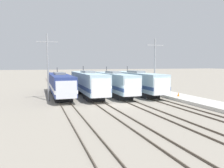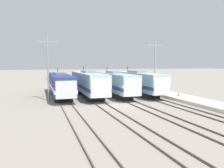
{
  "view_description": "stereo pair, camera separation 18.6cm",
  "coord_description": "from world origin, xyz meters",
  "px_view_note": "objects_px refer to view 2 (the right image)",
  "views": [
    {
      "loc": [
        -10.31,
        -27.52,
        5.49
      ],
      "look_at": [
        0.3,
        3.7,
        2.49
      ],
      "focal_mm": 35.0,
      "sensor_mm": 36.0,
      "label": 1
    },
    {
      "loc": [
        -10.13,
        -27.58,
        5.49
      ],
      "look_at": [
        0.3,
        3.7,
        2.49
      ],
      "focal_mm": 35.0,
      "sensor_mm": 36.0,
      "label": 2
    }
  ],
  "objects_px": {
    "catenary_tower_right": "(155,65)",
    "locomotive_far_right": "(137,82)",
    "locomotive_far_left": "(60,84)",
    "catenary_tower_left": "(48,65)",
    "locomotive_center_right": "(114,83)",
    "traffic_cone": "(179,94)",
    "locomotive_center_left": "(88,83)"
  },
  "relations": [
    {
      "from": "locomotive_far_left",
      "to": "locomotive_far_right",
      "type": "relative_size",
      "value": 1.04
    },
    {
      "from": "locomotive_far_right",
      "to": "catenary_tower_left",
      "type": "bearing_deg",
      "value": -170.86
    },
    {
      "from": "locomotive_center_left",
      "to": "catenary_tower_left",
      "type": "height_order",
      "value": "catenary_tower_left"
    },
    {
      "from": "locomotive_center_left",
      "to": "locomotive_center_right",
      "type": "relative_size",
      "value": 0.99
    },
    {
      "from": "locomotive_far_left",
      "to": "catenary_tower_left",
      "type": "xyz_separation_m",
      "value": [
        -2.05,
        -3.96,
        3.31
      ]
    },
    {
      "from": "locomotive_far_right",
      "to": "catenary_tower_right",
      "type": "xyz_separation_m",
      "value": [
        2.22,
        -2.53,
        3.22
      ]
    },
    {
      "from": "locomotive_center_left",
      "to": "catenary_tower_right",
      "type": "height_order",
      "value": "catenary_tower_right"
    },
    {
      "from": "locomotive_center_right",
      "to": "catenary_tower_left",
      "type": "xyz_separation_m",
      "value": [
        -11.17,
        -2.33,
        3.23
      ]
    },
    {
      "from": "locomotive_center_right",
      "to": "catenary_tower_right",
      "type": "xyz_separation_m",
      "value": [
        6.78,
        -2.33,
        3.23
      ]
    },
    {
      "from": "traffic_cone",
      "to": "locomotive_far_left",
      "type": "bearing_deg",
      "value": 153.0
    },
    {
      "from": "locomotive_far_left",
      "to": "catenary_tower_left",
      "type": "height_order",
      "value": "catenary_tower_left"
    },
    {
      "from": "locomotive_center_left",
      "to": "locomotive_far_right",
      "type": "xyz_separation_m",
      "value": [
        9.12,
        0.18,
        -0.04
      ]
    },
    {
      "from": "catenary_tower_right",
      "to": "locomotive_far_right",
      "type": "bearing_deg",
      "value": 131.27
    },
    {
      "from": "locomotive_far_left",
      "to": "traffic_cone",
      "type": "distance_m",
      "value": 19.57
    },
    {
      "from": "catenary_tower_right",
      "to": "traffic_cone",
      "type": "xyz_separation_m",
      "value": [
        1.49,
        -4.91,
        -4.64
      ]
    },
    {
      "from": "locomotive_center_left",
      "to": "traffic_cone",
      "type": "distance_m",
      "value": 14.82
    },
    {
      "from": "traffic_cone",
      "to": "catenary_tower_right",
      "type": "bearing_deg",
      "value": 106.94
    },
    {
      "from": "traffic_cone",
      "to": "locomotive_far_right",
      "type": "bearing_deg",
      "value": 116.55
    },
    {
      "from": "catenary_tower_left",
      "to": "traffic_cone",
      "type": "relative_size",
      "value": 15.05
    },
    {
      "from": "locomotive_center_right",
      "to": "locomotive_far_right",
      "type": "xyz_separation_m",
      "value": [
        4.56,
        0.2,
        0.02
      ]
    },
    {
      "from": "catenary_tower_left",
      "to": "locomotive_far_left",
      "type": "bearing_deg",
      "value": 62.62
    },
    {
      "from": "catenary_tower_left",
      "to": "catenary_tower_right",
      "type": "height_order",
      "value": "same"
    },
    {
      "from": "locomotive_far_left",
      "to": "traffic_cone",
      "type": "height_order",
      "value": "locomotive_far_left"
    },
    {
      "from": "locomotive_far_right",
      "to": "catenary_tower_right",
      "type": "distance_m",
      "value": 4.66
    },
    {
      "from": "catenary_tower_left",
      "to": "locomotive_center_right",
      "type": "bearing_deg",
      "value": 11.77
    },
    {
      "from": "locomotive_far_right",
      "to": "locomotive_center_left",
      "type": "bearing_deg",
      "value": -178.89
    },
    {
      "from": "locomotive_center_right",
      "to": "traffic_cone",
      "type": "bearing_deg",
      "value": -41.15
    },
    {
      "from": "locomotive_center_left",
      "to": "catenary_tower_left",
      "type": "relative_size",
      "value": 1.72
    },
    {
      "from": "catenary_tower_left",
      "to": "locomotive_center_left",
      "type": "bearing_deg",
      "value": 19.61
    },
    {
      "from": "locomotive_center_left",
      "to": "locomotive_far_left",
      "type": "bearing_deg",
      "value": 160.64
    },
    {
      "from": "locomotive_center_left",
      "to": "catenary_tower_right",
      "type": "bearing_deg",
      "value": -11.73
    },
    {
      "from": "locomotive_far_left",
      "to": "catenary_tower_left",
      "type": "distance_m",
      "value": 5.55
    }
  ]
}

